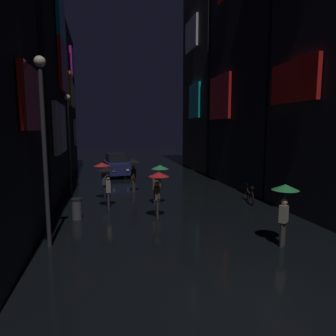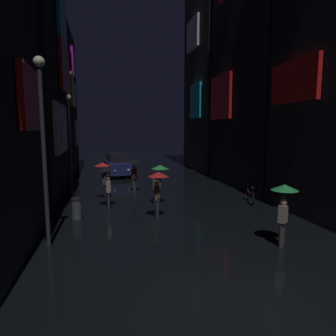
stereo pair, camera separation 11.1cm
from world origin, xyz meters
TOP-DOWN VIEW (x-y plane):
  - ground_plane at (0.00, 0.00)m, footprint 120.00×120.00m
  - building_left_mid at (-7.47, 13.32)m, footprint 4.25×8.63m
  - building_left_far at (-7.47, 22.42)m, footprint 4.25×8.84m
  - building_right_mid at (7.49, 13.15)m, footprint 4.25×8.29m
  - building_right_far at (7.48, 21.65)m, footprint 4.25×7.50m
  - pedestrian_foreground_right_green at (-0.29, 9.29)m, footprint 0.90×0.90m
  - pedestrian_near_crossing_red at (-0.79, 6.93)m, footprint 0.90×0.90m
  - pedestrian_midstreet_left_black at (-1.22, 12.75)m, footprint 0.90×0.90m
  - pedestrian_foreground_left_red at (-3.07, 11.13)m, footprint 0.90×0.90m
  - pedestrian_midstreet_centre_green at (2.82, 3.04)m, footprint 0.90×0.90m
  - pedestrian_far_right_black at (-2.93, 9.24)m, footprint 0.90×0.90m
  - bicycle_parked_at_storefront at (4.60, 8.76)m, footprint 0.49×1.78m
  - car_distant at (-1.93, 19.56)m, footprint 2.58×4.30m
  - streetlamp_left_near at (-5.00, 4.70)m, footprint 0.36×0.36m
  - streetlamp_left_far at (-5.00, 13.09)m, footprint 0.36×0.36m
  - trash_bin at (-4.30, 7.73)m, footprint 0.46×0.46m

SIDE VIEW (x-z plane):
  - ground_plane at x=0.00m, z-range 0.00..0.00m
  - bicycle_parked_at_storefront at x=4.60m, z-range -0.09..0.87m
  - trash_bin at x=-4.30m, z-range 0.00..0.93m
  - car_distant at x=-1.93m, z-range -0.03..1.89m
  - pedestrian_foreground_right_green at x=-0.29m, z-range 0.61..2.73m
  - pedestrian_near_crossing_red at x=-0.79m, z-range 0.61..2.73m
  - pedestrian_midstreet_left_black at x=-1.22m, z-range 0.61..2.73m
  - pedestrian_foreground_left_red at x=-3.07m, z-range 0.61..2.73m
  - pedestrian_midstreet_centre_green at x=2.82m, z-range 0.61..2.73m
  - pedestrian_far_right_black at x=-2.93m, z-range 0.61..2.73m
  - streetlamp_left_far at x=-5.00m, z-range 0.71..6.69m
  - streetlamp_left_near at x=-5.00m, z-range 0.72..6.98m
  - building_left_far at x=-7.47m, z-range 0.00..12.41m
  - building_left_mid at x=-7.47m, z-range 0.00..16.71m
  - building_right_mid at x=7.49m, z-range -0.01..19.62m
  - building_right_far at x=7.48m, z-range 0.00..23.04m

